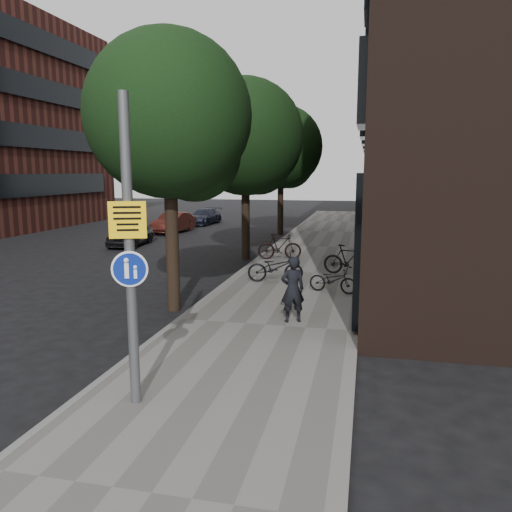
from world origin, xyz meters
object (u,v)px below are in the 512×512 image
(signpost, at_px, (130,253))
(parked_bike_facade_near, at_px, (333,280))
(pedestrian, at_px, (293,289))
(parked_car_near, at_px, (131,234))

(signpost, xyz_separation_m, parked_bike_facade_near, (2.62, 8.24, -2.07))
(pedestrian, height_order, parked_car_near, pedestrian)
(signpost, distance_m, parked_car_near, 18.98)
(pedestrian, relative_size, parked_car_near, 0.45)
(signpost, height_order, parked_car_near, signpost)
(parked_car_near, bearing_deg, parked_bike_facade_near, -41.91)
(signpost, bearing_deg, parked_car_near, 96.87)
(signpost, distance_m, parked_bike_facade_near, 8.89)
(parked_car_near, bearing_deg, signpost, -67.38)
(signpost, height_order, pedestrian, signpost)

